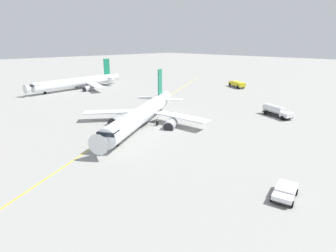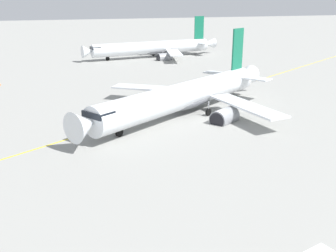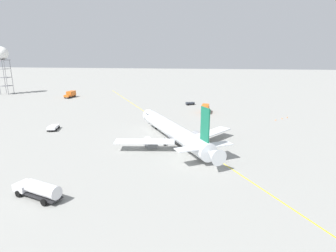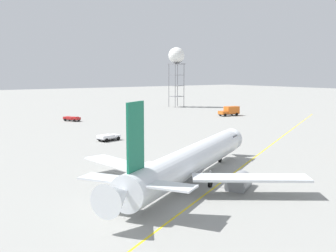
% 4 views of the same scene
% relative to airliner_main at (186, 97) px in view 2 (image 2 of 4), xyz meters
% --- Properties ---
extents(ground_plane, '(600.00, 600.00, 0.00)m').
position_rel_airliner_main_xyz_m(ground_plane, '(-6.13, -2.29, -2.59)').
color(ground_plane, gray).
extents(airliner_main, '(27.75, 36.76, 12.35)m').
position_rel_airliner_main_xyz_m(airliner_main, '(0.00, 0.00, 0.00)').
color(airliner_main, silver).
rests_on(airliner_main, ground_plane).
extents(airliner_secondary, '(30.50, 42.49, 12.11)m').
position_rel_airliner_main_xyz_m(airliner_secondary, '(57.82, -13.94, 0.01)').
color(airliner_secondary, silver).
rests_on(airliner_secondary, ground_plane).
extents(taxiway_centreline, '(93.70, 168.93, 0.01)m').
position_rel_airliner_main_xyz_m(taxiway_centreline, '(1.01, 6.16, -2.59)').
color(taxiway_centreline, yellow).
rests_on(taxiway_centreline, ground_plane).
extents(safety_cone_near, '(0.36, 0.36, 0.55)m').
position_rel_airliner_main_xyz_m(safety_cone_near, '(31.01, 27.11, -2.32)').
color(safety_cone_near, orange).
rests_on(safety_cone_near, ground_plane).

